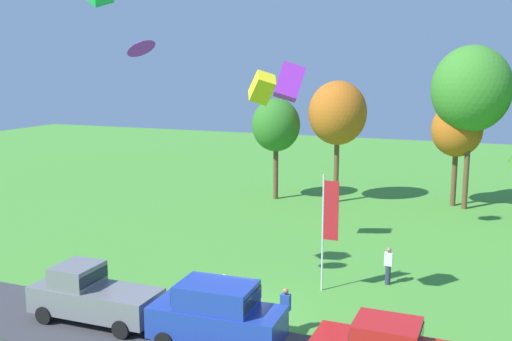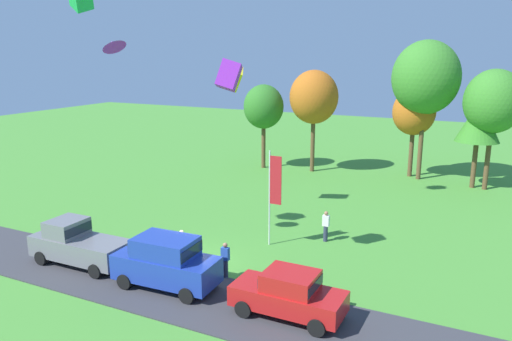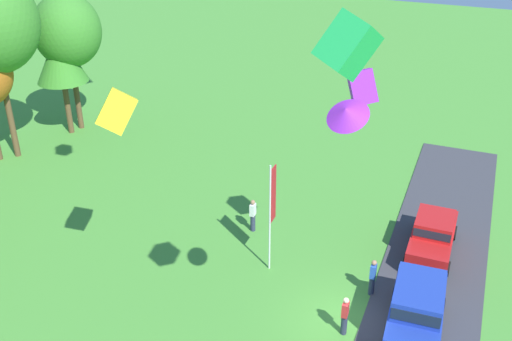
{
  "view_description": "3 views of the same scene",
  "coord_description": "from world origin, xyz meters",
  "px_view_note": "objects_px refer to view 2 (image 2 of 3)",
  "views": [
    {
      "loc": [
        8.91,
        -19.95,
        9.66
      ],
      "look_at": [
        -0.84,
        4.09,
        5.1
      ],
      "focal_mm": 42.0,
      "sensor_mm": 36.0,
      "label": 1
    },
    {
      "loc": [
        12.77,
        -18.72,
        10.09
      ],
      "look_at": [
        0.94,
        5.13,
        3.73
      ],
      "focal_mm": 35.0,
      "sensor_mm": 36.0,
      "label": 2
    },
    {
      "loc": [
        -17.92,
        -3.32,
        16.24
      ],
      "look_at": [
        1.09,
        4.25,
        5.44
      ],
      "focal_mm": 42.0,
      "sensor_mm": 36.0,
      "label": 3
    }
  ],
  "objects_px": {
    "tree_left_of_center": "(494,102)",
    "kite_delta_low_drifter": "(113,44)",
    "tree_center_back": "(314,97)",
    "kite_box_high_right": "(232,78)",
    "tree_right_of_center": "(264,107)",
    "flag_banner": "(274,187)",
    "car_suv_far_end": "(166,260)",
    "tree_far_left": "(426,78)",
    "kite_box_near_flag": "(229,75)",
    "car_pickup_by_flagpole": "(77,243)",
    "tree_lone_near": "(414,112)",
    "person_on_lawn": "(182,246)",
    "tree_far_right": "(479,121)",
    "person_watching_sky": "(225,260)",
    "person_beside_suv": "(326,226)",
    "car_sedan_mid_row": "(289,293)"
  },
  "relations": [
    {
      "from": "tree_lone_near",
      "to": "tree_far_left",
      "type": "bearing_deg",
      "value": -40.31
    },
    {
      "from": "car_suv_far_end",
      "to": "tree_right_of_center",
      "type": "bearing_deg",
      "value": 105.34
    },
    {
      "from": "tree_left_of_center",
      "to": "person_beside_suv",
      "type": "bearing_deg",
      "value": -115.38
    },
    {
      "from": "flag_banner",
      "to": "kite_box_high_right",
      "type": "relative_size",
      "value": 3.89
    },
    {
      "from": "person_on_lawn",
      "to": "kite_box_high_right",
      "type": "height_order",
      "value": "kite_box_high_right"
    },
    {
      "from": "person_on_lawn",
      "to": "kite_box_near_flag",
      "type": "height_order",
      "value": "kite_box_near_flag"
    },
    {
      "from": "person_beside_suv",
      "to": "tree_lone_near",
      "type": "bearing_deg",
      "value": 84.84
    },
    {
      "from": "tree_far_left",
      "to": "tree_left_of_center",
      "type": "distance_m",
      "value": 5.31
    },
    {
      "from": "person_watching_sky",
      "to": "flag_banner",
      "type": "height_order",
      "value": "flag_banner"
    },
    {
      "from": "tree_right_of_center",
      "to": "kite_box_near_flag",
      "type": "relative_size",
      "value": 6.3
    },
    {
      "from": "car_sedan_mid_row",
      "to": "person_beside_suv",
      "type": "height_order",
      "value": "car_sedan_mid_row"
    },
    {
      "from": "tree_left_of_center",
      "to": "kite_delta_low_drifter",
      "type": "height_order",
      "value": "kite_delta_low_drifter"
    },
    {
      "from": "tree_right_of_center",
      "to": "kite_box_near_flag",
      "type": "distance_m",
      "value": 21.65
    },
    {
      "from": "kite_box_high_right",
      "to": "tree_center_back",
      "type": "bearing_deg",
      "value": 87.49
    },
    {
      "from": "tree_far_left",
      "to": "tree_left_of_center",
      "type": "height_order",
      "value": "tree_far_left"
    },
    {
      "from": "kite_box_high_right",
      "to": "tree_left_of_center",
      "type": "bearing_deg",
      "value": 42.93
    },
    {
      "from": "tree_center_back",
      "to": "kite_box_near_flag",
      "type": "bearing_deg",
      "value": -80.5
    },
    {
      "from": "person_on_lawn",
      "to": "tree_center_back",
      "type": "xyz_separation_m",
      "value": [
        -1.03,
        21.09,
        5.47
      ]
    },
    {
      "from": "tree_right_of_center",
      "to": "car_suv_far_end",
      "type": "bearing_deg",
      "value": -74.66
    },
    {
      "from": "flag_banner",
      "to": "kite_box_high_right",
      "type": "height_order",
      "value": "kite_box_high_right"
    },
    {
      "from": "car_pickup_by_flagpole",
      "to": "tree_far_right",
      "type": "relative_size",
      "value": 0.75
    },
    {
      "from": "car_suv_far_end",
      "to": "tree_far_right",
      "type": "xyz_separation_m",
      "value": [
        10.86,
        23.95,
        3.8
      ]
    },
    {
      "from": "car_sedan_mid_row",
      "to": "kite_box_high_right",
      "type": "height_order",
      "value": "kite_box_high_right"
    },
    {
      "from": "tree_left_of_center",
      "to": "kite_box_high_right",
      "type": "distance_m",
      "value": 19.54
    },
    {
      "from": "person_on_lawn",
      "to": "tree_far_right",
      "type": "distance_m",
      "value": 24.83
    },
    {
      "from": "tree_left_of_center",
      "to": "kite_box_high_right",
      "type": "relative_size",
      "value": 6.75
    },
    {
      "from": "tree_far_left",
      "to": "kite_box_near_flag",
      "type": "relative_size",
      "value": 9.44
    },
    {
      "from": "tree_center_back",
      "to": "tree_far_right",
      "type": "relative_size",
      "value": 1.28
    },
    {
      "from": "tree_right_of_center",
      "to": "flag_banner",
      "type": "xyz_separation_m",
      "value": [
        8.39,
        -16.34,
        -2.14
      ]
    },
    {
      "from": "kite_box_high_right",
      "to": "car_suv_far_end",
      "type": "bearing_deg",
      "value": -76.67
    },
    {
      "from": "flag_banner",
      "to": "kite_box_near_flag",
      "type": "relative_size",
      "value": 4.41
    },
    {
      "from": "person_beside_suv",
      "to": "kite_box_high_right",
      "type": "bearing_deg",
      "value": 162.54
    },
    {
      "from": "person_watching_sky",
      "to": "tree_lone_near",
      "type": "distance_m",
      "value": 24.27
    },
    {
      "from": "car_suv_far_end",
      "to": "tree_far_left",
      "type": "bearing_deg",
      "value": 74.76
    },
    {
      "from": "tree_right_of_center",
      "to": "tree_lone_near",
      "type": "relative_size",
      "value": 1.02
    },
    {
      "from": "person_on_lawn",
      "to": "tree_lone_near",
      "type": "height_order",
      "value": "tree_lone_near"
    },
    {
      "from": "tree_center_back",
      "to": "tree_left_of_center",
      "type": "relative_size",
      "value": 0.97
    },
    {
      "from": "tree_right_of_center",
      "to": "flag_banner",
      "type": "relative_size",
      "value": 1.43
    },
    {
      "from": "car_sedan_mid_row",
      "to": "kite_box_near_flag",
      "type": "relative_size",
      "value": 3.78
    },
    {
      "from": "person_beside_suv",
      "to": "flag_banner",
      "type": "height_order",
      "value": "flag_banner"
    },
    {
      "from": "tree_center_back",
      "to": "kite_box_high_right",
      "type": "xyz_separation_m",
      "value": [
        -0.57,
        -13.01,
        2.21
      ]
    },
    {
      "from": "tree_right_of_center",
      "to": "kite_box_near_flag",
      "type": "bearing_deg",
      "value": -68.59
    },
    {
      "from": "kite_box_high_right",
      "to": "person_watching_sky",
      "type": "bearing_deg",
      "value": -63.31
    },
    {
      "from": "person_beside_suv",
      "to": "flag_banner",
      "type": "bearing_deg",
      "value": -141.95
    },
    {
      "from": "person_beside_suv",
      "to": "tree_center_back",
      "type": "bearing_deg",
      "value": 112.68
    },
    {
      "from": "flag_banner",
      "to": "kite_box_near_flag",
      "type": "bearing_deg",
      "value": -99.77
    },
    {
      "from": "person_watching_sky",
      "to": "tree_far_right",
      "type": "bearing_deg",
      "value": 67.56
    },
    {
      "from": "car_pickup_by_flagpole",
      "to": "kite_delta_low_drifter",
      "type": "relative_size",
      "value": 4.4
    },
    {
      "from": "person_watching_sky",
      "to": "flag_banner",
      "type": "distance_m",
      "value": 5.16
    },
    {
      "from": "car_sedan_mid_row",
      "to": "kite_delta_low_drifter",
      "type": "bearing_deg",
      "value": 167.55
    }
  ]
}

